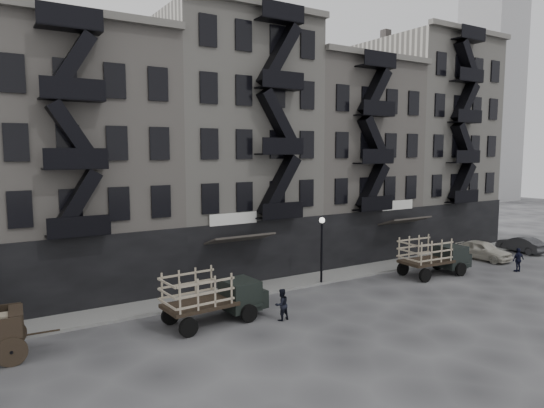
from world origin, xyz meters
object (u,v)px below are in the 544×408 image
car_east (483,250)px  policeman (518,260)px  pedestrian_mid (282,305)px  stake_truck_east (434,253)px  car_far (521,244)px  stake_truck_west (213,293)px

car_east → policeman: policeman is taller
policeman → car_east: bearing=-102.0°
car_east → pedestrian_mid: size_ratio=2.73×
car_east → policeman: 3.91m
stake_truck_east → policeman: size_ratio=3.20×
car_east → car_far: (5.19, -0.00, -0.09)m
stake_truck_west → car_far: (28.87, 1.57, -0.85)m
stake_truck_west → car_far: bearing=-0.8°
car_east → car_far: bearing=-1.9°
policeman → stake_truck_west: bearing=2.5°
car_east → policeman: size_ratio=2.58×
stake_truck_west → car_east: stake_truck_west is taller
car_far → policeman: size_ratio=2.35×
pedestrian_mid → policeman: policeman is taller
stake_truck_east → pedestrian_mid: size_ratio=3.39×
pedestrian_mid → policeman: size_ratio=0.95×
car_east → pedestrian_mid: (-20.66, -3.06, 0.06)m
car_east → policeman: bearing=-111.8°
stake_truck_east → pedestrian_mid: 13.69m
pedestrian_mid → policeman: 19.34m
stake_truck_west → pedestrian_mid: 3.44m
pedestrian_mid → policeman: (19.33, -0.61, 0.05)m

